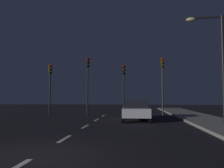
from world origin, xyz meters
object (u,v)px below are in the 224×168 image
Objects in this scene: traffic_signal_far_right at (162,75)px; car_stopped_ahead at (136,110)px; traffic_signal_center_left at (88,75)px; street_lamp_right at (216,57)px; traffic_signal_center_right at (124,80)px; traffic_signal_far_left at (50,79)px.

traffic_signal_far_right is 1.14× the size of car_stopped_ahead.
traffic_signal_center_left is 7.31m from car_stopped_ahead.
street_lamp_right is at bearing -40.04° from traffic_signal_center_left.
car_stopped_ahead is (1.10, -4.91, -2.55)m from traffic_signal_center_right.
car_stopped_ahead is at bearing 149.25° from street_lamp_right.
traffic_signal_far_right reaches higher than traffic_signal_far_left.
street_lamp_right is (4.62, -2.75, 3.21)m from car_stopped_ahead.
traffic_signal_center_left is 3.43m from traffic_signal_center_right.
traffic_signal_far_right is at bearing 105.74° from street_lamp_right.
traffic_signal_center_right is at bearing -0.02° from traffic_signal_center_left.
traffic_signal_far_right is (10.61, 0.00, 0.31)m from traffic_signal_far_left.
street_lamp_right is (9.12, -7.66, 0.20)m from traffic_signal_center_left.
traffic_signal_center_left reaches higher than traffic_signal_center_right.
car_stopped_ahead is (4.50, -4.91, -3.01)m from traffic_signal_center_left.
traffic_signal_far_left is 0.74× the size of street_lamp_right.
traffic_signal_center_right is (7.06, -0.00, -0.07)m from traffic_signal_far_left.
street_lamp_right reaches higher than traffic_signal_center_right.
traffic_signal_center_left is 1.17× the size of car_stopped_ahead.
car_stopped_ahead is (-2.46, -4.91, -2.93)m from traffic_signal_far_right.
street_lamp_right is (5.72, -7.66, 0.66)m from traffic_signal_center_right.
traffic_signal_far_left is 9.87m from car_stopped_ahead.
street_lamp_right is (12.77, -7.66, 0.59)m from traffic_signal_far_left.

